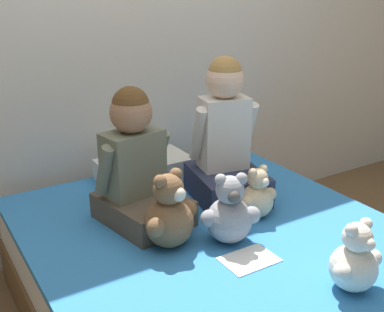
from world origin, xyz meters
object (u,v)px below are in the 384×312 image
at_px(pillow_at_headboard, 145,169).
at_px(teddy_bear_at_foot_of_bed, 355,261).
at_px(sign_card, 249,259).
at_px(teddy_bear_between_children, 230,213).
at_px(teddy_bear_held_by_right_child, 257,196).
at_px(bed, 234,294).
at_px(child_on_left, 136,167).
at_px(child_on_right, 225,142).
at_px(teddy_bear_held_by_left_child, 169,215).

bearing_deg(pillow_at_headboard, teddy_bear_at_foot_of_bed, -82.17).
bearing_deg(sign_card, teddy_bear_between_children, 82.21).
distance_m(teddy_bear_held_by_right_child, teddy_bear_between_children, 0.25).
relative_size(bed, pillow_at_headboard, 4.11).
bearing_deg(teddy_bear_at_foot_of_bed, child_on_left, 113.11).
relative_size(child_on_right, teddy_bear_between_children, 2.30).
relative_size(child_on_right, sign_card, 3.25).
distance_m(child_on_right, teddy_bear_at_foot_of_bed, 0.87).
relative_size(child_on_right, pillow_at_headboard, 1.42).
distance_m(bed, teddy_bear_between_children, 0.36).
distance_m(child_on_left, teddy_bear_held_by_right_child, 0.55).
xyz_separation_m(teddy_bear_held_by_left_child, pillow_at_headboard, (0.22, 0.67, -0.08)).
relative_size(teddy_bear_held_by_left_child, pillow_at_headboard, 0.67).
bearing_deg(bed, child_on_right, 60.27).
bearing_deg(teddy_bear_held_by_left_child, teddy_bear_held_by_right_child, -17.74).
bearing_deg(child_on_right, sign_card, -104.50).
relative_size(teddy_bear_held_by_left_child, teddy_bear_at_foot_of_bed, 1.22).
xyz_separation_m(teddy_bear_between_children, pillow_at_headboard, (-0.00, 0.77, -0.07)).
bearing_deg(child_on_left, teddy_bear_held_by_left_child, -98.98).
relative_size(child_on_left, teddy_bear_held_by_right_child, 2.47).
distance_m(child_on_right, pillow_at_headboard, 0.52).
relative_size(child_on_right, teddy_bear_at_foot_of_bed, 2.60).
bearing_deg(teddy_bear_at_foot_of_bed, sign_card, 118.33).
relative_size(teddy_bear_held_by_right_child, pillow_at_headboard, 0.50).
height_order(teddy_bear_between_children, pillow_at_headboard, teddy_bear_between_children).
height_order(child_on_left, teddy_bear_held_by_left_child, child_on_left).
xyz_separation_m(teddy_bear_between_children, teddy_bear_at_foot_of_bed, (0.17, -0.49, -0.01)).
bearing_deg(teddy_bear_between_children, teddy_bear_held_by_left_child, 179.41).
distance_m(teddy_bear_at_foot_of_bed, sign_card, 0.39).
xyz_separation_m(bed, sign_card, (-0.02, -0.11, 0.24)).
xyz_separation_m(child_on_right, teddy_bear_at_foot_of_bed, (-0.06, -0.86, -0.17)).
distance_m(bed, pillow_at_headboard, 0.87).
relative_size(child_on_left, teddy_bear_between_children, 2.01).
height_order(child_on_left, teddy_bear_at_foot_of_bed, child_on_left).
xyz_separation_m(teddy_bear_held_by_right_child, pillow_at_headboard, (-0.23, 0.66, -0.05)).
height_order(teddy_bear_held_by_left_child, teddy_bear_between_children, teddy_bear_held_by_left_child).
distance_m(teddy_bear_between_children, sign_card, 0.20).
bearing_deg(child_on_right, pillow_at_headboard, 131.88).
relative_size(teddy_bear_between_children, pillow_at_headboard, 0.62).
bearing_deg(teddy_bear_held_by_right_child, teddy_bear_between_children, -162.19).
bearing_deg(child_on_left, teddy_bear_held_by_right_child, -40.41).
xyz_separation_m(child_on_left, teddy_bear_at_foot_of_bed, (0.40, -0.86, -0.14)).
bearing_deg(teddy_bear_held_by_left_child, child_on_left, 72.55).
relative_size(teddy_bear_held_by_left_child, teddy_bear_held_by_right_child, 1.32).
bearing_deg(pillow_at_headboard, child_on_left, -120.01).
xyz_separation_m(child_on_left, teddy_bear_held_by_left_child, (0.01, -0.27, -0.12)).
relative_size(child_on_left, sign_card, 2.84).
bearing_deg(teddy_bear_between_children, child_on_left, 145.19).
bearing_deg(child_on_left, sign_card, -78.95).
xyz_separation_m(teddy_bear_held_by_right_child, teddy_bear_between_children, (-0.23, -0.11, 0.02)).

